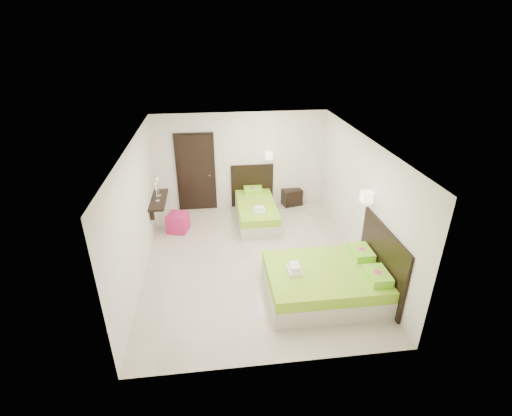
{
  "coord_description": "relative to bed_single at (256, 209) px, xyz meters",
  "views": [
    {
      "loc": [
        -0.76,
        -6.62,
        4.51
      ],
      "look_at": [
        0.1,
        0.3,
        1.1
      ],
      "focal_mm": 26.0,
      "sensor_mm": 36.0,
      "label": 1
    }
  ],
  "objects": [
    {
      "name": "floor",
      "position": [
        -0.3,
        -1.87,
        -0.29
      ],
      "size": [
        5.5,
        5.5,
        0.0
      ],
      "primitive_type": "plane",
      "color": "#BFB19E",
      "rests_on": "ground"
    },
    {
      "name": "bed_double",
      "position": [
        0.97,
        -3.16,
        0.03
      ],
      "size": [
        2.14,
        1.82,
        1.76
      ],
      "color": "beige",
      "rests_on": "ground"
    },
    {
      "name": "door",
      "position": [
        -1.5,
        0.83,
        0.76
      ],
      "size": [
        1.02,
        0.15,
        2.14
      ],
      "color": "black",
      "rests_on": "ground"
    },
    {
      "name": "bed_single",
      "position": [
        0.0,
        0.0,
        0.0
      ],
      "size": [
        1.15,
        1.92,
        1.58
      ],
      "color": "beige",
      "rests_on": "ground"
    },
    {
      "name": "ottoman",
      "position": [
        -1.96,
        -0.37,
        -0.06
      ],
      "size": [
        0.56,
        0.56,
        0.46
      ],
      "primitive_type": "cube",
      "rotation": [
        0.0,
        0.0,
        -0.27
      ],
      "color": "#AC1750",
      "rests_on": "ground"
    },
    {
      "name": "nightstand",
      "position": [
        1.09,
        0.82,
        -0.06
      ],
      "size": [
        0.61,
        0.56,
        0.46
      ],
      "primitive_type": "cube",
      "rotation": [
        0.0,
        0.0,
        0.23
      ],
      "color": "black",
      "rests_on": "ground"
    },
    {
      "name": "console_shelf",
      "position": [
        -2.38,
        -0.27,
        0.53
      ],
      "size": [
        0.35,
        1.2,
        0.78
      ],
      "color": "black",
      "rests_on": "ground"
    }
  ]
}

